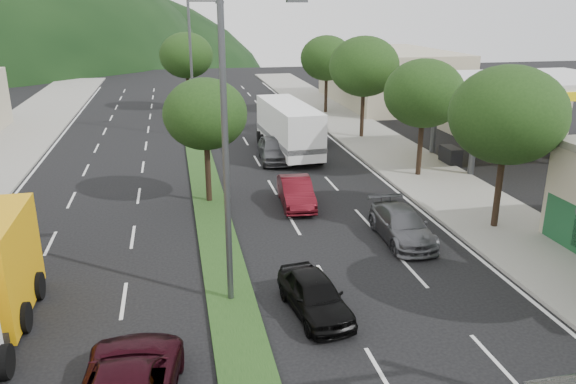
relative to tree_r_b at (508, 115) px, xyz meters
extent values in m
cube|color=gray|center=(0.50, 13.00, -4.96)|extent=(5.00, 90.00, 0.15)
cube|color=#193513|center=(-12.00, 16.00, -4.98)|extent=(1.60, 56.00, 0.12)
cube|color=silver|center=(7.00, 10.00, -0.04)|extent=(12.00, 8.00, 0.50)
cube|color=yellow|center=(7.00, 10.00, -0.39)|extent=(12.20, 8.20, 0.50)
cylinder|color=#47494C|center=(3.00, 7.50, -2.74)|extent=(0.36, 0.36, 4.60)
cylinder|color=#47494C|center=(3.00, 12.50, -2.74)|extent=(0.36, 0.36, 4.60)
cylinder|color=#47494C|center=(11.00, 12.50, -2.74)|extent=(0.36, 0.36, 4.60)
cube|color=black|center=(3.00, 10.00, -4.49)|extent=(0.80, 1.60, 1.10)
cube|color=black|center=(11.00, 10.00, -4.49)|extent=(0.80, 1.60, 1.10)
cube|color=#B7AD91|center=(7.50, 32.00, -2.44)|extent=(10.00, 16.00, 5.20)
cylinder|color=black|center=(0.00, 0.00, -2.98)|extent=(0.28, 0.28, 3.81)
ellipsoid|color=#193110|center=(0.00, 0.00, 0.01)|extent=(4.80, 4.80, 4.08)
cylinder|color=black|center=(0.00, 8.00, -3.09)|extent=(0.28, 0.28, 3.58)
ellipsoid|color=#193110|center=(0.00, 8.00, -0.28)|extent=(4.40, 4.40, 3.74)
cylinder|color=black|center=(0.00, 18.00, -2.93)|extent=(0.28, 0.28, 3.92)
ellipsoid|color=#193110|center=(0.00, 18.00, 0.15)|extent=(5.00, 5.00, 4.25)
cylinder|color=black|center=(0.00, 28.00, -3.04)|extent=(0.28, 0.28, 3.70)
ellipsoid|color=#193110|center=(0.00, 28.00, -0.13)|extent=(4.60, 4.60, 3.91)
cylinder|color=black|center=(-12.00, 6.00, -3.24)|extent=(0.28, 0.28, 3.36)
ellipsoid|color=#193110|center=(-12.00, 6.00, -0.60)|extent=(4.00, 4.00, 3.40)
cylinder|color=black|center=(-12.00, 32.00, -3.01)|extent=(0.28, 0.28, 3.81)
ellipsoid|color=#193110|center=(-12.00, 32.00, -0.02)|extent=(4.80, 4.80, 4.08)
cylinder|color=#47494C|center=(-12.00, -4.00, -0.04)|extent=(0.20, 0.20, 10.00)
cylinder|color=#47494C|center=(-12.00, 21.00, -0.04)|extent=(0.20, 0.20, 10.00)
cylinder|color=#47494C|center=(-10.90, 21.00, 4.56)|extent=(2.20, 0.12, 0.12)
cube|color=#47494C|center=(-9.80, 21.00, 4.46)|extent=(0.60, 0.25, 0.18)
imported|color=black|center=(-9.47, -5.32, -4.39)|extent=(2.01, 3.97, 1.30)
imported|color=#515257|center=(-4.47, -0.32, -4.38)|extent=(1.97, 4.57, 1.31)
imported|color=#4A0C14|center=(-7.87, 4.68, -4.35)|extent=(1.75, 4.26, 1.37)
imported|color=black|center=(-4.34, 18.01, -4.30)|extent=(2.50, 5.31, 1.47)
imported|color=#535358|center=(-7.44, 13.01, -4.27)|extent=(2.10, 4.62, 1.54)
cylinder|color=black|center=(-18.24, -6.80, -4.57)|extent=(0.32, 0.93, 0.92)
cylinder|color=black|center=(-18.26, -4.57, -4.57)|extent=(0.32, 0.93, 0.92)
cylinder|color=black|center=(-18.28, -2.53, -4.57)|extent=(0.32, 0.93, 0.92)
cube|color=white|center=(-6.18, 14.64, -3.18)|extent=(2.89, 8.68, 2.85)
cube|color=slate|center=(-6.18, 14.64, -3.90)|extent=(2.95, 8.68, 0.33)
cylinder|color=black|center=(-7.57, 17.99, -4.61)|extent=(0.38, 0.87, 0.86)
cylinder|color=black|center=(-5.20, 18.13, -4.61)|extent=(0.38, 0.87, 0.86)
cylinder|color=black|center=(-7.51, 16.96, -4.61)|extent=(0.38, 0.87, 0.86)
cylinder|color=black|center=(-5.14, 17.11, -4.61)|extent=(0.38, 0.87, 0.86)
cylinder|color=black|center=(-7.18, 11.50, -4.61)|extent=(0.38, 0.87, 0.86)
cylinder|color=black|center=(-4.80, 11.64, -4.61)|extent=(0.38, 0.87, 0.86)
camera|label=1|loc=(-13.48, -20.58, 4.32)|focal=35.00mm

